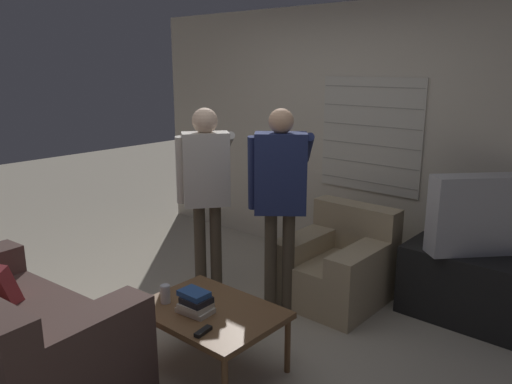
% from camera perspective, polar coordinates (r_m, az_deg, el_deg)
% --- Properties ---
extents(ground_plane, '(16.00, 16.00, 0.00)m').
position_cam_1_polar(ground_plane, '(3.91, -6.18, -16.20)').
color(ground_plane, '#B2A893').
extents(wall_back, '(5.20, 0.08, 2.55)m').
position_cam_1_polar(wall_back, '(5.01, 10.71, 6.03)').
color(wall_back, beige).
rests_on(wall_back, ground_plane).
extents(couch_blue, '(1.73, 1.03, 0.82)m').
position_cam_1_polar(couch_blue, '(3.59, -26.75, -14.80)').
color(couch_blue, '#4C3833').
rests_on(couch_blue, ground_plane).
extents(armchair_beige, '(0.79, 0.85, 0.79)m').
position_cam_1_polar(armchair_beige, '(4.40, 9.41, -8.22)').
color(armchair_beige, tan).
rests_on(armchair_beige, ground_plane).
extents(coffee_table, '(0.91, 0.67, 0.43)m').
position_cam_1_polar(coffee_table, '(3.38, -5.23, -13.79)').
color(coffee_table, brown).
rests_on(coffee_table, ground_plane).
extents(tv_stand, '(1.00, 0.50, 0.57)m').
position_cam_1_polar(tv_stand, '(4.34, 23.13, -9.89)').
color(tv_stand, black).
rests_on(tv_stand, ground_plane).
extents(tv, '(0.63, 0.66, 0.61)m').
position_cam_1_polar(tv, '(4.14, 23.90, -2.38)').
color(tv, '#B2B2B7').
rests_on(tv, tv_stand).
extents(person_left_standing, '(0.53, 0.76, 1.64)m').
position_cam_1_polar(person_left_standing, '(4.22, -5.71, 1.35)').
color(person_left_standing, '#4C4233').
rests_on(person_left_standing, ground_plane).
extents(person_right_standing, '(0.50, 0.80, 1.66)m').
position_cam_1_polar(person_right_standing, '(3.91, 2.80, 0.56)').
color(person_right_standing, '#4C4233').
rests_on(person_right_standing, ground_plane).
extents(book_stack, '(0.23, 0.18, 0.15)m').
position_cam_1_polar(book_stack, '(3.30, -6.94, -12.46)').
color(book_stack, beige).
rests_on(book_stack, coffee_table).
extents(soda_can, '(0.07, 0.07, 0.13)m').
position_cam_1_polar(soda_can, '(3.46, -10.33, -11.38)').
color(soda_can, silver).
rests_on(soda_can, coffee_table).
extents(spare_remote, '(0.06, 0.13, 0.02)m').
position_cam_1_polar(spare_remote, '(3.09, -6.06, -15.55)').
color(spare_remote, black).
rests_on(spare_remote, coffee_table).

